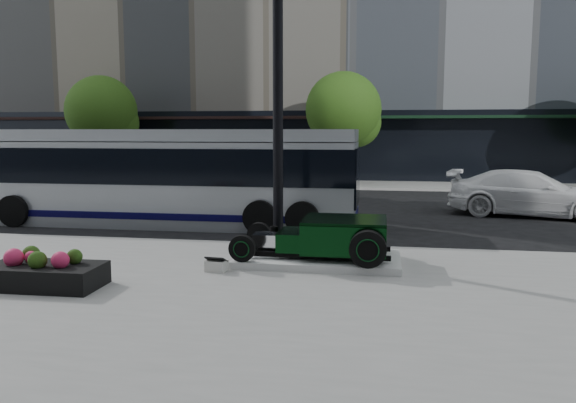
% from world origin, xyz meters
% --- Properties ---
extents(ground, '(120.00, 120.00, 0.00)m').
position_xyz_m(ground, '(0.00, 0.00, 0.00)').
color(ground, black).
rests_on(ground, ground).
extents(sidewalk_far, '(70.00, 4.00, 0.12)m').
position_xyz_m(sidewalk_far, '(0.00, 14.00, 0.06)').
color(sidewalk_far, gray).
rests_on(sidewalk_far, ground).
extents(street_trees, '(29.80, 3.80, 5.70)m').
position_xyz_m(street_trees, '(1.15, 13.07, 3.77)').
color(street_trees, black).
rests_on(street_trees, sidewalk_far).
extents(display_plinth, '(3.40, 1.80, 0.15)m').
position_xyz_m(display_plinth, '(1.68, -3.95, 0.20)').
color(display_plinth, silver).
rests_on(display_plinth, sidewalk_near).
extents(hot_rod, '(3.22, 2.00, 0.81)m').
position_xyz_m(hot_rod, '(2.01, -3.95, 0.70)').
color(hot_rod, black).
rests_on(hot_rod, display_plinth).
extents(info_plaque, '(0.43, 0.35, 0.31)m').
position_xyz_m(info_plaque, '(-0.23, -4.99, 0.24)').
color(info_plaque, silver).
rests_on(info_plaque, sidewalk_near).
extents(lamppost, '(0.43, 0.43, 7.80)m').
position_xyz_m(lamppost, '(0.60, -2.74, 3.72)').
color(lamppost, black).
rests_on(lamppost, sidewalk_near).
extents(flower_planter, '(2.05, 1.05, 0.66)m').
position_xyz_m(flower_planter, '(-2.92, -6.60, 0.36)').
color(flower_planter, black).
rests_on(flower_planter, sidewalk_near).
extents(transit_bus, '(12.12, 2.88, 2.92)m').
position_xyz_m(transit_bus, '(-3.76, 0.99, 1.49)').
color(transit_bus, '#B2B7BC').
rests_on(transit_bus, ground).
extents(white_sedan, '(5.72, 3.41, 1.55)m').
position_xyz_m(white_sedan, '(7.94, 4.48, 0.78)').
color(white_sedan, white).
rests_on(white_sedan, ground).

